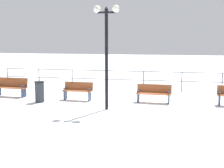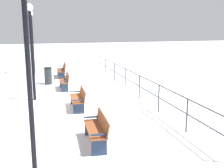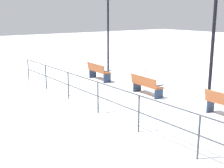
{
  "view_description": "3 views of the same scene",
  "coord_description": "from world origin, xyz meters",
  "px_view_note": "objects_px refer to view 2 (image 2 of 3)",
  "views": [
    {
      "loc": [
        13.49,
        2.58,
        3.01
      ],
      "look_at": [
        -2.42,
        -0.62,
        0.45
      ],
      "focal_mm": 46.82,
      "sensor_mm": 36.0,
      "label": 1
    },
    {
      "loc": [
        1.47,
        12.95,
        3.45
      ],
      "look_at": [
        -1.63,
        1.71,
        0.94
      ],
      "focal_mm": 44.28,
      "sensor_mm": 36.0,
      "label": 2
    },
    {
      "loc": [
        -8.79,
        -7.4,
        3.45
      ],
      "look_at": [
        -1.82,
        2.04,
        0.69
      ],
      "focal_mm": 48.62,
      "sensor_mm": 36.0,
      "label": 3
    }
  ],
  "objects_px": {
    "bench_second": "(65,81)",
    "lamppost_middle": "(31,34)",
    "bench_fourth": "(97,129)",
    "lamppost_near": "(32,27)",
    "lamppost_far": "(27,47)",
    "bench_nearest": "(62,70)",
    "bench_third": "(79,98)",
    "trash_bin": "(48,76)"
  },
  "relations": [
    {
      "from": "bench_nearest",
      "to": "lamppost_near",
      "type": "distance_m",
      "value": 3.85
    },
    {
      "from": "bench_nearest",
      "to": "bench_third",
      "type": "bearing_deg",
      "value": 92.11
    },
    {
      "from": "bench_nearest",
      "to": "lamppost_near",
      "type": "bearing_deg",
      "value": -44.63
    },
    {
      "from": "bench_third",
      "to": "trash_bin",
      "type": "xyz_separation_m",
      "value": [
        1.0,
        -5.31,
        0.05
      ]
    },
    {
      "from": "lamppost_near",
      "to": "lamppost_middle",
      "type": "bearing_deg",
      "value": 90.0
    },
    {
      "from": "lamppost_near",
      "to": "lamppost_middle",
      "type": "xyz_separation_m",
      "value": [
        0.0,
        7.38,
        -0.27
      ]
    },
    {
      "from": "bench_third",
      "to": "lamppost_near",
      "type": "bearing_deg",
      "value": -76.16
    },
    {
      "from": "bench_fourth",
      "to": "lamppost_middle",
      "type": "distance_m",
      "value": 6.37
    },
    {
      "from": "lamppost_far",
      "to": "trash_bin",
      "type": "xyz_separation_m",
      "value": [
        -0.79,
        -10.57,
        -2.52
      ]
    },
    {
      "from": "bench_nearest",
      "to": "lamppost_near",
      "type": "xyz_separation_m",
      "value": [
        1.79,
        -1.91,
        2.82
      ]
    },
    {
      "from": "bench_fourth",
      "to": "lamppost_far",
      "type": "xyz_separation_m",
      "value": [
        1.77,
        1.59,
        2.53
      ]
    },
    {
      "from": "lamppost_near",
      "to": "trash_bin",
      "type": "relative_size",
      "value": 4.38
    },
    {
      "from": "bench_third",
      "to": "lamppost_far",
      "type": "bearing_deg",
      "value": 74.21
    },
    {
      "from": "bench_second",
      "to": "lamppost_middle",
      "type": "xyz_separation_m",
      "value": [
        1.6,
        1.8,
        2.58
      ]
    },
    {
      "from": "bench_fourth",
      "to": "bench_second",
      "type": "bearing_deg",
      "value": -85.68
    },
    {
      "from": "bench_nearest",
      "to": "lamppost_near",
      "type": "relative_size",
      "value": 0.39
    },
    {
      "from": "lamppost_near",
      "to": "bench_nearest",
      "type": "bearing_deg",
      "value": 133.18
    },
    {
      "from": "lamppost_near",
      "to": "trash_bin",
      "type": "xyz_separation_m",
      "value": [
        -0.79,
        3.95,
        -2.82
      ]
    },
    {
      "from": "trash_bin",
      "to": "lamppost_far",
      "type": "bearing_deg",
      "value": 85.75
    },
    {
      "from": "bench_fourth",
      "to": "lamppost_near",
      "type": "distance_m",
      "value": 13.36
    },
    {
      "from": "bench_second",
      "to": "bench_fourth",
      "type": "bearing_deg",
      "value": 92.98
    },
    {
      "from": "bench_fourth",
      "to": "trash_bin",
      "type": "bearing_deg",
      "value": -80.78
    },
    {
      "from": "bench_nearest",
      "to": "bench_fourth",
      "type": "bearing_deg",
      "value": 92.08
    },
    {
      "from": "bench_second",
      "to": "trash_bin",
      "type": "xyz_separation_m",
      "value": [
        0.81,
        -1.63,
        0.03
      ]
    },
    {
      "from": "lamppost_near",
      "to": "lamppost_far",
      "type": "xyz_separation_m",
      "value": [
        0.0,
        14.53,
        -0.3
      ]
    },
    {
      "from": "bench_fourth",
      "to": "lamppost_far",
      "type": "bearing_deg",
      "value": 44.81
    },
    {
      "from": "lamppost_near",
      "to": "bench_third",
      "type": "bearing_deg",
      "value": 100.9
    },
    {
      "from": "lamppost_far",
      "to": "bench_third",
      "type": "bearing_deg",
      "value": -108.72
    },
    {
      "from": "bench_second",
      "to": "lamppost_far",
      "type": "bearing_deg",
      "value": 81.49
    },
    {
      "from": "bench_nearest",
      "to": "bench_third",
      "type": "xyz_separation_m",
      "value": [
        0.01,
        7.35,
        -0.06
      ]
    },
    {
      "from": "bench_third",
      "to": "bench_fourth",
      "type": "relative_size",
      "value": 0.99
    },
    {
      "from": "lamppost_far",
      "to": "bench_fourth",
      "type": "bearing_deg",
      "value": -138.14
    },
    {
      "from": "trash_bin",
      "to": "lamppost_near",
      "type": "bearing_deg",
      "value": -78.76
    },
    {
      "from": "lamppost_far",
      "to": "lamppost_middle",
      "type": "bearing_deg",
      "value": -90.0
    },
    {
      "from": "lamppost_near",
      "to": "lamppost_far",
      "type": "height_order",
      "value": "lamppost_far"
    },
    {
      "from": "bench_second",
      "to": "trash_bin",
      "type": "height_order",
      "value": "trash_bin"
    },
    {
      "from": "bench_third",
      "to": "bench_nearest",
      "type": "bearing_deg",
      "value": -87.14
    },
    {
      "from": "bench_second",
      "to": "lamppost_near",
      "type": "bearing_deg",
      "value": -72.45
    },
    {
      "from": "bench_second",
      "to": "lamppost_far",
      "type": "height_order",
      "value": "lamppost_far"
    },
    {
      "from": "lamppost_middle",
      "to": "bench_nearest",
      "type": "bearing_deg",
      "value": -108.16
    },
    {
      "from": "bench_nearest",
      "to": "bench_second",
      "type": "relative_size",
      "value": 1.15
    },
    {
      "from": "bench_third",
      "to": "lamppost_near",
      "type": "height_order",
      "value": "lamppost_near"
    }
  ]
}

